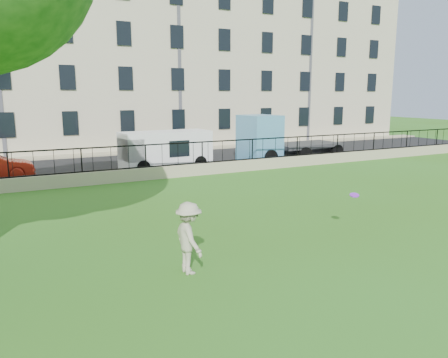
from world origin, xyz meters
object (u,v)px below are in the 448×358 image
man (189,238)px  frisbee (354,195)px  blue_truck (291,137)px  white_van (166,150)px

man → frisbee: size_ratio=6.26×
man → blue_truck: blue_truck is taller
frisbee → white_van: white_van is taller
blue_truck → frisbee: bearing=-122.2°
frisbee → white_van: (-0.88, 13.80, -0.17)m
man → frisbee: man is taller
frisbee → blue_truck: size_ratio=0.04×
frisbee → blue_truck: bearing=61.3°
white_van → blue_truck: size_ratio=0.72×
man → frisbee: bearing=-87.6°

